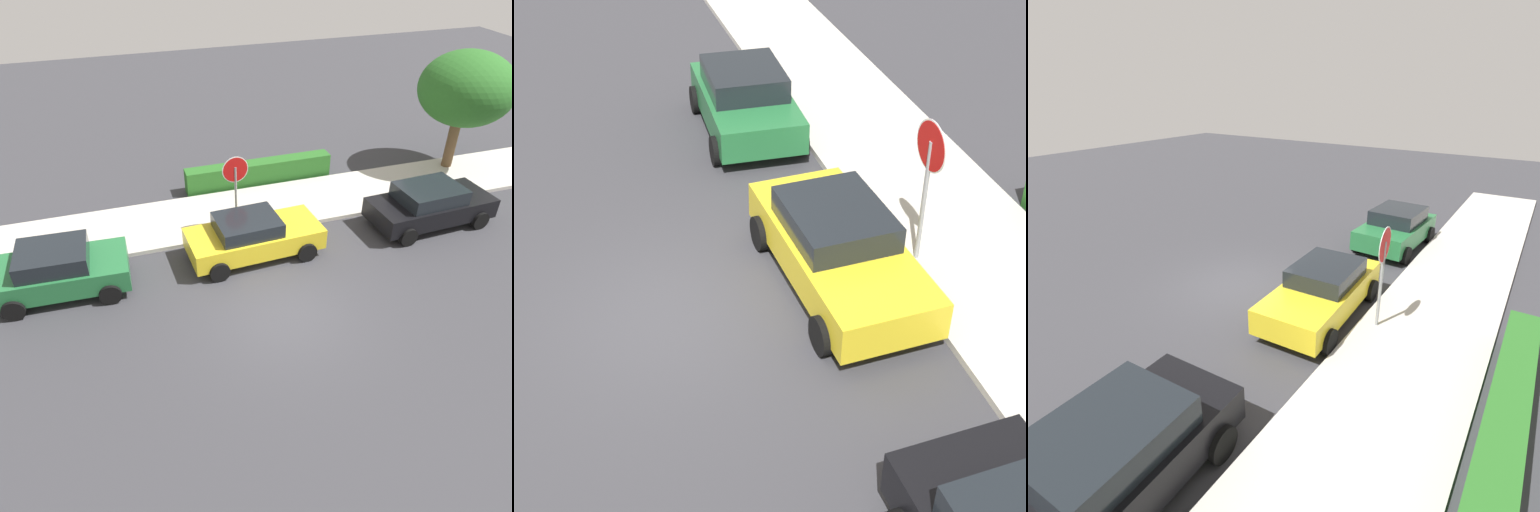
{
  "view_description": "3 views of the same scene",
  "coord_description": "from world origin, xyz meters",
  "views": [
    {
      "loc": [
        -4.0,
        -9.68,
        9.56
      ],
      "look_at": [
        -0.34,
        1.57,
        0.98
      ],
      "focal_mm": 35.0,
      "sensor_mm": 36.0,
      "label": 1
    },
    {
      "loc": [
        9.86,
        -1.22,
        8.41
      ],
      "look_at": [
        0.49,
        1.61,
        1.19
      ],
      "focal_mm": 55.0,
      "sensor_mm": 36.0,
      "label": 2
    },
    {
      "loc": [
        8.5,
        7.32,
        5.87
      ],
      "look_at": [
        -0.83,
        1.16,
        1.0
      ],
      "focal_mm": 28.0,
      "sensor_mm": 36.0,
      "label": 3
    }
  ],
  "objects": [
    {
      "name": "parked_car_black",
      "position": [
        6.51,
        2.89,
        0.77
      ],
      "size": [
        4.43,
        2.26,
        1.49
      ],
      "color": "black",
      "rests_on": "ground_plane"
    },
    {
      "name": "ground_plane",
      "position": [
        0.0,
        0.0,
        0.0
      ],
      "size": [
        60.0,
        60.0,
        0.0
      ],
      "primitive_type": "plane",
      "color": "#38383D"
    },
    {
      "name": "front_yard_hedge",
      "position": [
        1.76,
        7.64,
        0.48
      ],
      "size": [
        5.97,
        0.65,
        0.95
      ],
      "color": "#286623",
      "rests_on": "ground_plane"
    },
    {
      "name": "parked_car_green",
      "position": [
        -5.87,
        2.96,
        0.78
      ],
      "size": [
        3.9,
        2.24,
        1.52
      ],
      "color": "#236B38",
      "rests_on": "ground_plane"
    },
    {
      "name": "parked_car_yellow",
      "position": [
        0.01,
        2.96,
        0.74
      ],
      "size": [
        4.36,
        2.17,
        1.43
      ],
      "color": "yellow",
      "rests_on": "ground_plane"
    },
    {
      "name": "sidewalk_curb",
      "position": [
        0.0,
        5.61,
        0.07
      ],
      "size": [
        32.0,
        3.1,
        0.14
      ],
      "primitive_type": "cube",
      "color": "beige",
      "rests_on": "ground_plane"
    },
    {
      "name": "stop_sign",
      "position": [
        -0.09,
        4.5,
        1.96
      ],
      "size": [
        0.89,
        0.08,
        2.8
      ],
      "color": "gray",
      "rests_on": "ground_plane"
    }
  ]
}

